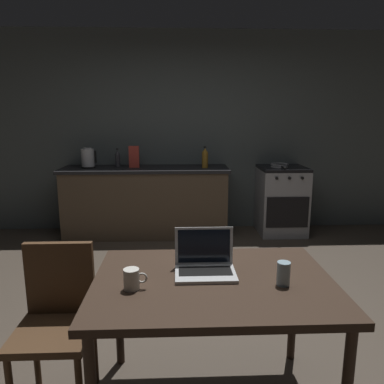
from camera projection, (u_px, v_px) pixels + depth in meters
ground_plane at (190, 319)px, 2.91m from camera, size 12.00×12.00×0.00m
back_wall at (205, 133)px, 5.10m from camera, size 6.40×0.10×2.67m
kitchen_counter at (146, 201)px, 4.91m from camera, size 2.16×0.64×0.90m
stove_oven at (281, 200)px, 4.98m from camera, size 0.60×0.62×0.90m
dining_table at (213, 292)px, 1.93m from camera, size 1.24×0.88×0.75m
chair at (57, 314)px, 2.03m from camera, size 0.40×0.40×0.88m
laptop at (205, 264)px, 1.99m from camera, size 0.32×0.24×0.23m
electric_kettle at (88, 158)px, 4.76m from camera, size 0.19×0.17×0.26m
bottle at (205, 158)px, 4.77m from camera, size 0.08×0.08×0.28m
frying_pan at (280, 165)px, 4.85m from camera, size 0.24×0.41×0.05m
coffee_mug at (132, 279)px, 1.80m from camera, size 0.12×0.08×0.10m
drinking_glass at (283, 274)px, 1.84m from camera, size 0.07×0.07×0.12m
cereal_box at (134, 157)px, 4.80m from camera, size 0.13×0.05×0.28m
bottle_b at (118, 158)px, 4.86m from camera, size 0.07×0.07×0.24m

